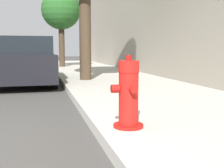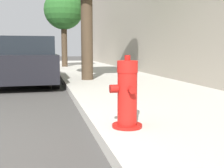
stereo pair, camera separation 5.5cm
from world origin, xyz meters
name	(u,v)px [view 2 (the right image)]	position (x,y,z in m)	size (l,w,h in m)	color
fire_hydrant	(127,95)	(2.30, 0.35, 0.53)	(0.39, 0.38, 0.85)	#A91511
parked_car_near	(25,61)	(0.83, 6.18, 0.69)	(1.88, 4.09, 1.41)	black
parked_car_mid	(30,58)	(0.72, 12.04, 0.60)	(1.77, 4.22, 1.22)	silver
street_tree_far	(64,11)	(2.49, 12.37, 3.05)	(2.03, 2.03, 3.97)	#423323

